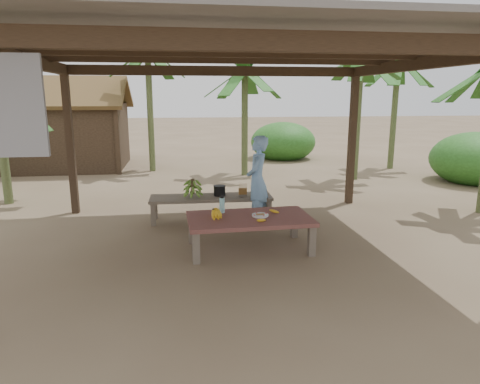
{
  "coord_description": "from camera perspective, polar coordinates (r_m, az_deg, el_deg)",
  "views": [
    {
      "loc": [
        -0.78,
        -6.16,
        2.23
      ],
      "look_at": [
        0.14,
        0.14,
        0.8
      ],
      "focal_mm": 32.0,
      "sensor_mm": 36.0,
      "label": 1
    }
  ],
  "objects": [
    {
      "name": "banana_plant_ne",
      "position": [
        11.97,
        15.79,
        16.07
      ],
      "size": [
        1.8,
        1.8,
        3.54
      ],
      "color": "#596638",
      "rests_on": "ground"
    },
    {
      "name": "water_flask",
      "position": [
        6.48,
        -2.4,
        -1.69
      ],
      "size": [
        0.08,
        0.08,
        0.3
      ],
      "color": "#44C9D6",
      "rests_on": "work_table"
    },
    {
      "name": "plate",
      "position": [
        6.3,
        2.7,
        -3.13
      ],
      "size": [
        0.25,
        0.25,
        0.04
      ],
      "color": "white",
      "rests_on": "work_table"
    },
    {
      "name": "ripe_banana_bunch",
      "position": [
        6.22,
        -3.57,
        -2.78
      ],
      "size": [
        0.31,
        0.28,
        0.15
      ],
      "primitive_type": null,
      "rotation": [
        0.0,
        0.0,
        -0.31
      ],
      "color": "yellow",
      "rests_on": "work_table"
    },
    {
      "name": "woman",
      "position": [
        7.55,
        2.33,
        1.6
      ],
      "size": [
        0.56,
        0.67,
        1.57
      ],
      "primitive_type": "imported",
      "rotation": [
        0.0,
        0.0,
        -1.94
      ],
      "color": "#7AABE6",
      "rests_on": "ground"
    },
    {
      "name": "ground",
      "position": [
        6.6,
        -1.0,
        -7.09
      ],
      "size": [
        80.0,
        80.0,
        0.0
      ],
      "primitive_type": "plane",
      "color": "brown",
      "rests_on": "ground"
    },
    {
      "name": "hut",
      "position": [
        14.68,
        -23.11,
        7.28
      ],
      "size": [
        4.4,
        3.43,
        2.85
      ],
      "color": "black",
      "rests_on": "ground"
    },
    {
      "name": "banana_plant_nw",
      "position": [
        13.19,
        -12.19,
        16.95
      ],
      "size": [
        1.8,
        1.8,
        3.78
      ],
      "color": "#596638",
      "rests_on": "ground"
    },
    {
      "name": "loose_banana_front",
      "position": [
        6.04,
        2.86,
        -3.78
      ],
      "size": [
        0.17,
        0.12,
        0.04
      ],
      "primitive_type": "ellipsoid",
      "rotation": [
        0.0,
        0.0,
        2.11
      ],
      "color": "yellow",
      "rests_on": "work_table"
    },
    {
      "name": "green_banana_stalk",
      "position": [
        7.73,
        -6.31,
        0.61
      ],
      "size": [
        0.31,
        0.31,
        0.35
      ],
      "primitive_type": null,
      "rotation": [
        0.0,
        0.0,
        -0.03
      ],
      "color": "#598C2D",
      "rests_on": "bench"
    },
    {
      "name": "skewer_rack",
      "position": [
        7.75,
        0.37,
        0.31
      ],
      "size": [
        0.18,
        0.08,
        0.24
      ],
      "primitive_type": null,
      "rotation": [
        0.0,
        0.0,
        -0.03
      ],
      "color": "#A57F47",
      "rests_on": "bench"
    },
    {
      "name": "banana_plant_far",
      "position": [
        14.18,
        20.27,
        15.15
      ],
      "size": [
        1.8,
        1.8,
        3.53
      ],
      "color": "#596638",
      "rests_on": "ground"
    },
    {
      "name": "bench",
      "position": [
        7.79,
        -3.86,
        -0.98
      ],
      "size": [
        2.22,
        0.66,
        0.45
      ],
      "rotation": [
        0.0,
        0.0,
        -0.03
      ],
      "color": "brown",
      "rests_on": "ground"
    },
    {
      "name": "work_table",
      "position": [
        6.3,
        1.26,
        -3.9
      ],
      "size": [
        1.83,
        1.06,
        0.5
      ],
      "rotation": [
        0.0,
        0.0,
        0.03
      ],
      "color": "brown",
      "rests_on": "ground"
    },
    {
      "name": "banana_plant_n",
      "position": [
        12.19,
        0.64,
        14.92
      ],
      "size": [
        1.8,
        1.8,
        3.2
      ],
      "color": "#596638",
      "rests_on": "ground"
    },
    {
      "name": "cooking_pot",
      "position": [
        7.81,
        -2.74,
        0.16
      ],
      "size": [
        0.21,
        0.21,
        0.18
      ],
      "primitive_type": "cylinder",
      "color": "black",
      "rests_on": "bench"
    },
    {
      "name": "loose_banana_side",
      "position": [
        6.52,
        4.59,
        -2.58
      ],
      "size": [
        0.16,
        0.13,
        0.04
      ],
      "primitive_type": "ellipsoid",
      "rotation": [
        0.0,
        0.0,
        0.94
      ],
      "color": "yellow",
      "rests_on": "work_table"
    },
    {
      "name": "pavilion",
      "position": [
        6.22,
        -1.21,
        17.72
      ],
      "size": [
        6.6,
        5.6,
        2.95
      ],
      "color": "black",
      "rests_on": "ground"
    }
  ]
}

